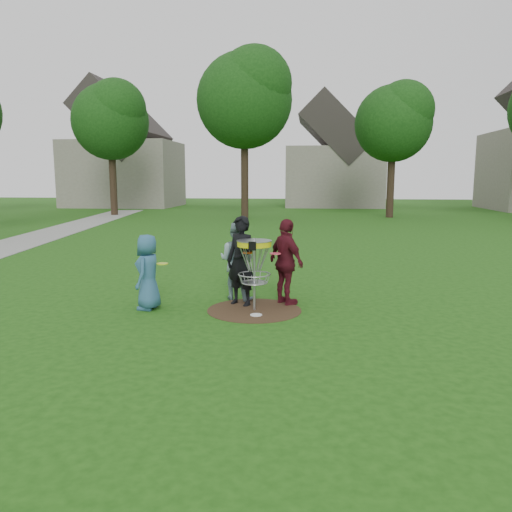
# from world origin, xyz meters

# --- Properties ---
(ground) EXTENTS (100.00, 100.00, 0.00)m
(ground) POSITION_xyz_m (0.00, 0.00, 0.00)
(ground) COLOR #19470F
(ground) RESTS_ON ground
(dirt_patch) EXTENTS (1.80, 1.80, 0.01)m
(dirt_patch) POSITION_xyz_m (0.00, 0.00, 0.00)
(dirt_patch) COLOR #47331E
(dirt_patch) RESTS_ON ground
(concrete_path) EXTENTS (7.75, 39.92, 0.02)m
(concrete_path) POSITION_xyz_m (-10.00, 8.00, 0.01)
(concrete_path) COLOR #9E9E99
(concrete_path) RESTS_ON ground
(player_blue) EXTENTS (0.51, 0.74, 1.44)m
(player_blue) POSITION_xyz_m (-2.03, -0.11, 0.72)
(player_blue) COLOR #2C5B7B
(player_blue) RESTS_ON ground
(player_black) EXTENTS (0.77, 0.67, 1.77)m
(player_black) POSITION_xyz_m (-0.30, 0.39, 0.88)
(player_black) COLOR black
(player_black) RESTS_ON ground
(player_grey) EXTENTS (0.95, 0.84, 1.62)m
(player_grey) POSITION_xyz_m (-0.46, 0.86, 0.81)
(player_grey) COLOR #7E9BA3
(player_grey) RESTS_ON ground
(player_maroon) EXTENTS (0.95, 1.04, 1.71)m
(player_maroon) POSITION_xyz_m (0.58, 0.54, 0.85)
(player_maroon) COLOR #52121D
(player_maroon) RESTS_ON ground
(disc_on_grass) EXTENTS (0.22, 0.22, 0.02)m
(disc_on_grass) POSITION_xyz_m (0.07, -0.37, 0.01)
(disc_on_grass) COLOR white
(disc_on_grass) RESTS_ON ground
(disc_golf_basket) EXTENTS (0.66, 0.67, 1.38)m
(disc_golf_basket) POSITION_xyz_m (0.00, -0.00, 1.02)
(disc_golf_basket) COLOR #9EA0A5
(disc_golf_basket) RESTS_ON ground
(held_discs) EXTENTS (2.34, 0.93, 0.22)m
(held_discs) POSITION_xyz_m (-0.46, 0.26, 1.00)
(held_discs) COLOR #C9DF18
(held_discs) RESTS_ON ground
(tree_row) EXTENTS (51.20, 17.42, 9.90)m
(tree_row) POSITION_xyz_m (0.44, 20.67, 6.21)
(tree_row) COLOR #38281C
(tree_row) RESTS_ON ground
(house_row) EXTENTS (44.50, 10.65, 11.62)m
(house_row) POSITION_xyz_m (4.78, 33.07, 4.14)
(house_row) COLOR gray
(house_row) RESTS_ON ground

